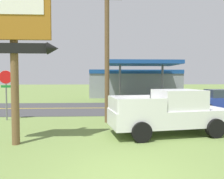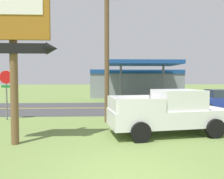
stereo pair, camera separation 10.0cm
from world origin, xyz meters
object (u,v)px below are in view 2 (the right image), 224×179
(pickup_white_parked_on_lawn, at_px, (170,112))
(car_blue_near_lane, at_px, (221,100))
(motel_sign, at_px, (13,21))
(stop_sign, at_px, (6,86))
(utility_pole, at_px, (107,44))
(gas_station, at_px, (135,82))

(pickup_white_parked_on_lawn, relative_size, car_blue_near_lane, 1.30)
(motel_sign, bearing_deg, stop_sign, 115.88)
(car_blue_near_lane, bearing_deg, stop_sign, -168.13)
(pickup_white_parked_on_lawn, bearing_deg, stop_sign, 156.99)
(utility_pole, bearing_deg, pickup_white_parked_on_lawn, -45.32)
(gas_station, distance_m, car_blue_near_lane, 14.73)
(gas_station, bearing_deg, pickup_white_parked_on_lawn, -93.99)
(utility_pole, relative_size, car_blue_near_lane, 1.94)
(motel_sign, xyz_separation_m, gas_station, (7.62, 22.13, -2.57))
(utility_pole, relative_size, gas_station, 0.68)
(motel_sign, bearing_deg, car_blue_near_lane, 33.89)
(stop_sign, relative_size, gas_station, 0.25)
(utility_pole, bearing_deg, stop_sign, 171.20)
(motel_sign, bearing_deg, gas_station, 71.01)
(gas_station, distance_m, pickup_white_parked_on_lawn, 20.79)
(utility_pole, bearing_deg, gas_station, 76.93)
(stop_sign, xyz_separation_m, car_blue_near_lane, (14.63, 3.08, -1.20))
(pickup_white_parked_on_lawn, xyz_separation_m, car_blue_near_lane, (5.99, 6.75, -0.13))
(motel_sign, xyz_separation_m, pickup_white_parked_on_lawn, (6.17, 1.42, -3.55))
(gas_station, height_order, pickup_white_parked_on_lawn, gas_station)
(stop_sign, height_order, car_blue_near_lane, stop_sign)
(utility_pole, relative_size, pickup_white_parked_on_lawn, 1.50)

